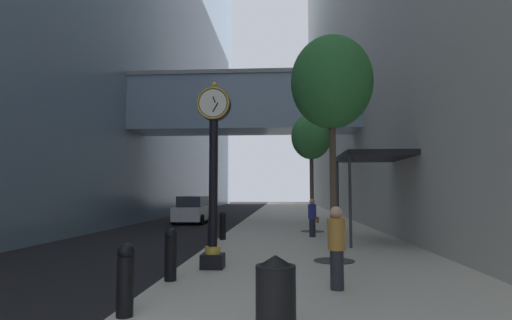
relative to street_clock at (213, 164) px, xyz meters
name	(u,v)px	position (x,y,z in m)	size (l,w,h in m)	color
ground_plane	(246,220)	(-0.89, 19.16, -2.69)	(110.00, 110.00, 0.00)	black
sidewalk_right	(296,217)	(2.71, 22.16, -2.62)	(7.20, 80.00, 0.14)	beige
street_clock	(213,164)	(0.00, 0.00, 0.00)	(0.84, 0.55, 4.65)	black
bollard_nearest	(125,278)	(-0.65, -4.00, -1.98)	(0.27, 0.27, 1.09)	black
bollard_second	(171,253)	(-0.65, -1.47, -1.98)	(0.27, 0.27, 1.09)	black
bollard_fourth	(212,231)	(-0.65, 3.59, -1.98)	(0.27, 0.27, 1.09)	black
bollard_fifth	(223,225)	(-0.65, 6.12, -1.98)	(0.27, 0.27, 1.09)	black
street_tree_near	(332,83)	(3.10, 1.26, 2.33)	(2.27, 2.27, 6.23)	#333335
street_tree_mid_near	(311,137)	(3.10, 9.71, 1.93)	(1.93, 1.93, 5.64)	#333335
trash_bin	(276,295)	(1.63, -4.78, -2.02)	(0.53, 0.53, 1.05)	black
pedestrian_walking	(312,217)	(2.95, 7.32, -1.73)	(0.48, 0.37, 1.58)	#23232D
pedestrian_by_clock	(337,246)	(2.76, -2.05, -1.72)	(0.47, 0.47, 1.59)	#23232D
storefront_awning	(372,158)	(5.07, 5.61, 0.59)	(2.40, 3.60, 3.30)	black
car_white_near	(193,210)	(-4.06, 16.36, -1.86)	(2.06, 4.37, 1.73)	silver
car_black_mid	(200,207)	(-4.77, 22.07, -1.88)	(2.00, 4.68, 1.67)	black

